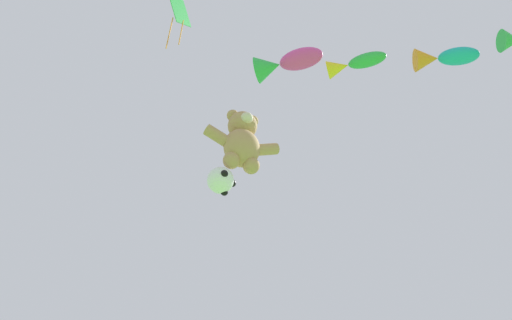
% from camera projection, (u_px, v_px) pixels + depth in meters
% --- Properties ---
extents(teddy_bear_kite, '(2.35, 1.03, 2.38)m').
position_uv_depth(teddy_bear_kite, '(242.00, 141.00, 14.73)').
color(teddy_bear_kite, tan).
extents(soccer_ball_kite, '(0.82, 0.82, 0.76)m').
position_uv_depth(soccer_ball_kite, '(221.00, 180.00, 13.68)').
color(soccer_ball_kite, white).
extents(fish_kite_magenta, '(2.40, 2.15, 0.96)m').
position_uv_depth(fish_kite_magenta, '(285.00, 63.00, 17.37)').
color(fish_kite_magenta, '#E53F9E').
extents(fish_kite_emerald, '(1.97, 1.75, 0.66)m').
position_uv_depth(fish_kite_emerald, '(353.00, 64.00, 17.27)').
color(fish_kite_emerald, green).
extents(fish_kite_teal, '(2.15, 1.58, 0.77)m').
position_uv_depth(fish_kite_teal, '(443.00, 58.00, 16.32)').
color(fish_kite_teal, '#19ADB2').
extents(diamond_kite, '(0.96, 0.85, 3.05)m').
position_uv_depth(diamond_kite, '(179.00, 14.00, 15.32)').
color(diamond_kite, green).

